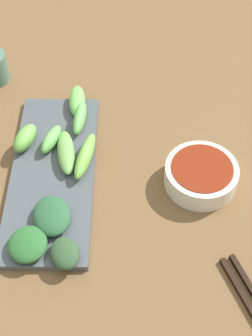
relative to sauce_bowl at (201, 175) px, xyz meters
name	(u,v)px	position (x,y,z in m)	size (l,w,h in m)	color
tabletop	(100,170)	(0.17, -0.03, -0.03)	(2.10, 2.10, 0.02)	brown
sauce_bowl	(201,175)	(0.00, 0.00, 0.00)	(0.12, 0.12, 0.04)	silver
serving_plate	(53,174)	(0.24, -0.01, -0.02)	(0.14, 0.35, 0.01)	#474C54
broccoli_stalk_0	(80,118)	(0.21, -0.12, 0.00)	(0.02, 0.08, 0.03)	#64B057
broccoli_stalk_1	(51,139)	(0.25, -0.07, 0.00)	(0.02, 0.06, 0.03)	#69B458
broccoli_stalk_2	(85,158)	(0.19, -0.03, 0.00)	(0.02, 0.10, 0.03)	#6FAE45
broccoli_stalk_3	(66,152)	(0.22, -0.05, 0.00)	(0.03, 0.10, 0.02)	#699F4E
broccoli_leafy_4	(28,244)	(0.26, 0.13, 0.00)	(0.06, 0.06, 0.02)	#285C2B
broccoli_stalk_5	(25,138)	(0.30, -0.07, 0.01)	(0.03, 0.06, 0.03)	#66A747
broccoli_leafy_6	(52,216)	(0.23, 0.08, 0.00)	(0.06, 0.07, 0.02)	#275435
broccoli_stalk_7	(77,101)	(0.21, -0.17, 0.00)	(0.03, 0.08, 0.02)	#68B853
broccoli_leafy_8	(65,253)	(0.21, 0.15, 0.00)	(0.04, 0.05, 0.02)	#2C482B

